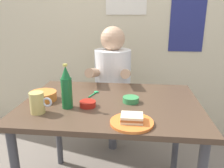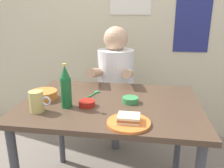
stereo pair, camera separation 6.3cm
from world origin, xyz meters
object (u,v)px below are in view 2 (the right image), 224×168
at_px(dining_table, 111,115).
at_px(sandwich, 129,118).
at_px(stool, 115,115).
at_px(beer_mug, 37,102).
at_px(person_seated, 116,73).
at_px(dip_bowl_green, 130,99).
at_px(plate_orange, 129,123).
at_px(beer_bottle, 66,88).

distance_m(dining_table, sandwich, 0.34).
bearing_deg(stool, dining_table, -84.94).
distance_m(stool, beer_mug, 1.01).
xyz_separation_m(dining_table, beer_mug, (-0.38, -0.21, 0.15)).
height_order(person_seated, sandwich, person_seated).
relative_size(dining_table, dip_bowl_green, 11.00).
distance_m(plate_orange, sandwich, 0.02).
bearing_deg(dip_bowl_green, sandwich, -87.30).
xyz_separation_m(sandwich, beer_mug, (-0.52, 0.08, 0.03)).
distance_m(dining_table, plate_orange, 0.34).
relative_size(sandwich, dip_bowl_green, 1.10).
relative_size(plate_orange, beer_bottle, 0.84).
relative_size(plate_orange, dip_bowl_green, 2.20).
bearing_deg(person_seated, dip_bowl_green, -73.83).
bearing_deg(stool, plate_orange, -78.19).
bearing_deg(dip_bowl_green, beer_bottle, -161.00).
bearing_deg(plate_orange, stool, 101.81).
height_order(plate_orange, sandwich, sandwich).
relative_size(sandwich, beer_mug, 0.87).
bearing_deg(stool, beer_bottle, -104.05).
bearing_deg(beer_mug, dip_bowl_green, 23.17).
distance_m(stool, beer_bottle, 0.93).
bearing_deg(person_seated, sandwich, -78.05).
relative_size(stool, dip_bowl_green, 4.50).
bearing_deg(sandwich, dip_bowl_green, 92.70).
relative_size(person_seated, sandwich, 6.54).
bearing_deg(stool, sandwich, -78.19).
bearing_deg(plate_orange, beer_mug, 171.68).
distance_m(sandwich, dip_bowl_green, 0.29).
distance_m(dining_table, beer_bottle, 0.35).
xyz_separation_m(plate_orange, sandwich, (0.00, 0.00, 0.02)).
distance_m(beer_mug, beer_bottle, 0.18).
height_order(sandwich, beer_mug, beer_mug).
height_order(dining_table, person_seated, person_seated).
relative_size(stool, person_seated, 0.63).
relative_size(plate_orange, beer_mug, 1.75).
height_order(dining_table, plate_orange, plate_orange).
bearing_deg(beer_mug, plate_orange, -8.32).
distance_m(stool, plate_orange, 1.02).
bearing_deg(plate_orange, dip_bowl_green, 92.70).
bearing_deg(dining_table, sandwich, -64.79).
xyz_separation_m(beer_mug, dip_bowl_green, (0.51, 0.22, -0.04)).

